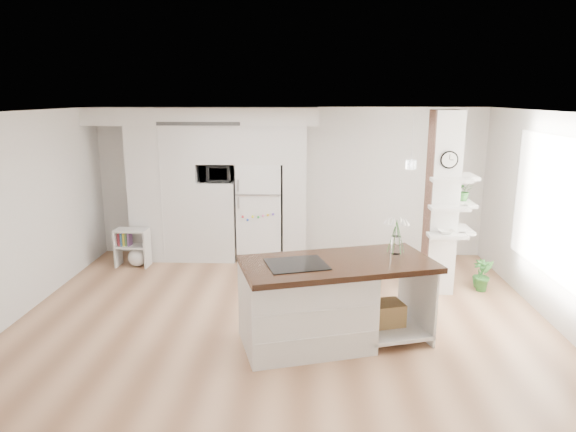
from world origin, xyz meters
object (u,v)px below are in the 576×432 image
at_px(bookshelf, 134,250).
at_px(floor_plant_a, 484,275).
at_px(refrigerator, 260,211).
at_px(kitchen_island, 316,302).

height_order(bookshelf, floor_plant_a, bookshelf).
height_order(refrigerator, kitchen_island, refrigerator).
height_order(refrigerator, bookshelf, refrigerator).
distance_m(kitchen_island, floor_plant_a, 3.14).
height_order(kitchen_island, bookshelf, kitchen_island).
bearing_deg(refrigerator, kitchen_island, -73.69).
xyz_separation_m(refrigerator, bookshelf, (-2.15, -0.53, -0.58)).
distance_m(refrigerator, kitchen_island, 3.43).
bearing_deg(refrigerator, floor_plant_a, -22.94).
bearing_deg(refrigerator, bookshelf, -166.08).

